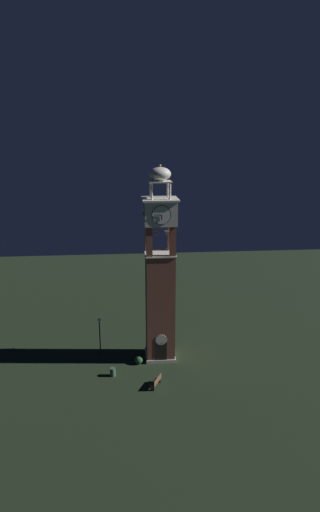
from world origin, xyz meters
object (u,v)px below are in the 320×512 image
object	(u,v)px
lamp_post	(100,330)
trash_bin	(113,372)
park_bench	(156,382)
clock_tower	(160,282)

from	to	relation	value
lamp_post	trash_bin	xyz separation A→B (m)	(1.33, -3.92, -2.45)
park_bench	trash_bin	bearing A→B (deg)	152.01
clock_tower	trash_bin	size ratio (longest dim) A/B	24.11
lamp_post	clock_tower	bearing A→B (deg)	-6.43
trash_bin	clock_tower	bearing A→B (deg)	34.31
clock_tower	trash_bin	distance (m)	9.59
lamp_post	trash_bin	bearing A→B (deg)	-71.22
clock_tower	lamp_post	size ratio (longest dim) A/B	4.65
park_bench	lamp_post	world-z (taller)	lamp_post
clock_tower	park_bench	distance (m)	9.32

